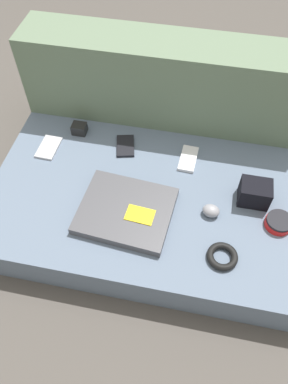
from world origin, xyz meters
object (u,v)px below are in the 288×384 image
(laptop, at_px, (126,211))
(camera_pouch, at_px, (255,193))
(computer_mouse, at_px, (211,211))
(speaker_puck, at_px, (279,222))
(phone_silver, at_px, (49,147))
(phone_black, at_px, (188,159))
(charger_brick, at_px, (79,129))
(phone_small, at_px, (125,146))

(laptop, bearing_deg, camera_pouch, 23.33)
(computer_mouse, distance_m, speaker_puck, 0.22)
(speaker_puck, relative_size, phone_silver, 0.75)
(computer_mouse, distance_m, camera_pouch, 0.16)
(phone_black, xyz_separation_m, camera_pouch, (0.23, -0.14, 0.03))
(camera_pouch, bearing_deg, computer_mouse, -147.44)
(phone_silver, distance_m, phone_black, 0.52)
(phone_black, relative_size, camera_pouch, 1.22)
(computer_mouse, relative_size, speaker_puck, 0.72)
(laptop, height_order, phone_black, laptop)
(speaker_puck, distance_m, charger_brick, 0.79)
(camera_pouch, bearing_deg, laptop, -161.35)
(laptop, xyz_separation_m, computer_mouse, (0.27, 0.05, 0.00))
(laptop, xyz_separation_m, charger_brick, (-0.26, 0.33, 0.01))
(phone_black, bearing_deg, camera_pouch, -27.22)
(charger_brick, bearing_deg, camera_pouch, -16.25)
(phone_silver, bearing_deg, camera_pouch, -4.83)
(phone_black, bearing_deg, speaker_puck, -31.72)
(speaker_puck, height_order, phone_silver, speaker_puck)
(computer_mouse, bearing_deg, laptop, -161.53)
(camera_pouch, bearing_deg, phone_black, 149.89)
(laptop, bearing_deg, speaker_puck, 10.88)
(computer_mouse, bearing_deg, speaker_puck, 8.02)
(speaker_puck, bearing_deg, phone_small, 156.94)
(laptop, bearing_deg, phone_black, 62.73)
(phone_small, xyz_separation_m, camera_pouch, (0.47, -0.15, 0.03))
(phone_black, height_order, phone_small, phone_black)
(computer_mouse, height_order, speaker_puck, computer_mouse)
(speaker_puck, distance_m, phone_black, 0.38)
(phone_black, bearing_deg, charger_brick, 175.24)
(charger_brick, bearing_deg, speaker_puck, -20.33)
(camera_pouch, bearing_deg, charger_brick, 163.75)
(phone_black, bearing_deg, computer_mouse, -62.37)
(phone_small, bearing_deg, charger_brick, 154.50)
(laptop, distance_m, speaker_puck, 0.49)
(phone_silver, distance_m, charger_brick, 0.14)
(computer_mouse, distance_m, phone_silver, 0.64)
(camera_pouch, bearing_deg, speaker_puck, -44.97)
(phone_silver, distance_m, phone_small, 0.29)
(speaker_puck, bearing_deg, laptop, -173.81)
(laptop, bearing_deg, charger_brick, 132.98)
(computer_mouse, height_order, phone_silver, computer_mouse)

